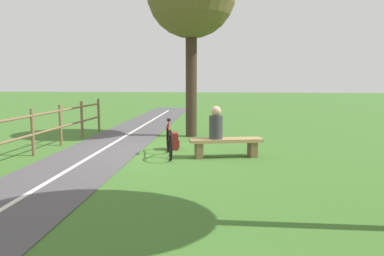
# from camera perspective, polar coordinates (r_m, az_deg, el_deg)

# --- Properties ---
(ground_plane) EXTENTS (80.00, 80.00, 0.00)m
(ground_plane) POSITION_cam_1_polar(r_m,az_deg,el_deg) (9.84, -5.79, -3.46)
(ground_plane) COLOR #3D6B28
(paved_path) EXTENTS (2.51, 36.02, 0.02)m
(paved_path) POSITION_cam_1_polar(r_m,az_deg,el_deg) (6.60, -24.05, -9.50)
(paved_path) COLOR #4C494C
(paved_path) RESTS_ON ground_plane
(path_centre_line) EXTENTS (0.51, 32.00, 0.00)m
(path_centre_line) POSITION_cam_1_polar(r_m,az_deg,el_deg) (6.59, -24.06, -9.42)
(path_centre_line) COLOR silver
(path_centre_line) RESTS_ON paved_path
(bench) EXTENTS (1.77, 0.78, 0.44)m
(bench) POSITION_cam_1_polar(r_m,az_deg,el_deg) (9.05, 5.08, -2.42)
(bench) COLOR #A88456
(bench) RESTS_ON ground_plane
(person_seated) EXTENTS (0.38, 0.38, 0.77)m
(person_seated) POSITION_cam_1_polar(r_m,az_deg,el_deg) (8.93, 3.60, 0.59)
(person_seated) COLOR #38383D
(person_seated) RESTS_ON bench
(bicycle) EXTENTS (0.41, 1.68, 0.89)m
(bicycle) POSITION_cam_1_polar(r_m,az_deg,el_deg) (9.14, -3.43, -1.89)
(bicycle) COLOR black
(bicycle) RESTS_ON ground_plane
(backpack) EXTENTS (0.34, 0.41, 0.44)m
(backpack) POSITION_cam_1_polar(r_m,az_deg,el_deg) (10.00, -2.81, -1.98)
(backpack) COLOR maroon
(backpack) RESTS_ON ground_plane
(fence_roadside) EXTENTS (0.35, 8.69, 1.14)m
(fence_roadside) POSITION_cam_1_polar(r_m,az_deg,el_deg) (9.86, -22.73, -0.07)
(fence_roadside) COLOR brown
(fence_roadside) RESTS_ON ground_plane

